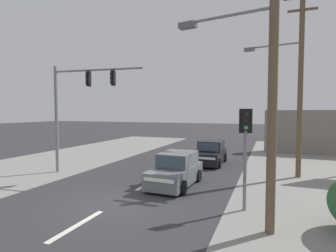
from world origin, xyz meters
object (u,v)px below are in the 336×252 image
at_px(utility_pole_foreground_right, 268,66).
at_px(traffic_signal_mast, 76,99).
at_px(hatchback_crossing_left, 176,170).
at_px(hatchback_receding_far, 211,153).
at_px(pedestal_signal_right_kerb, 245,142).
at_px(utility_pole_midground_right, 298,78).

height_order(utility_pole_foreground_right, traffic_signal_mast, utility_pole_foreground_right).
height_order(hatchback_crossing_left, hatchback_receding_far, same).
bearing_deg(hatchback_crossing_left, traffic_signal_mast, 178.48).
bearing_deg(hatchback_receding_far, utility_pole_foreground_right, -69.20).
height_order(utility_pole_foreground_right, pedestal_signal_right_kerb, utility_pole_foreground_right).
distance_m(utility_pole_midground_right, traffic_signal_mast, 11.87).
relative_size(utility_pole_midground_right, pedestal_signal_right_kerb, 2.74).
relative_size(utility_pole_foreground_right, traffic_signal_mast, 1.46).
relative_size(traffic_signal_mast, hatchback_receding_far, 1.65).
bearing_deg(utility_pole_midground_right, pedestal_signal_right_kerb, -109.53).
relative_size(utility_pole_midground_right, hatchback_crossing_left, 2.64).
distance_m(utility_pole_midground_right, hatchback_crossing_left, 7.94).
height_order(utility_pole_midground_right, pedestal_signal_right_kerb, utility_pole_midground_right).
bearing_deg(traffic_signal_mast, utility_pole_foreground_right, -21.16).
height_order(pedestal_signal_right_kerb, hatchback_crossing_left, pedestal_signal_right_kerb).
bearing_deg(hatchback_receding_far, traffic_signal_mast, -139.01).
relative_size(utility_pole_foreground_right, utility_pole_midground_right, 0.90).
xyz_separation_m(utility_pole_foreground_right, pedestal_signal_right_kerb, (-0.68, 1.49, -2.30)).
height_order(pedestal_signal_right_kerb, hatchback_receding_far, pedestal_signal_right_kerb).
bearing_deg(hatchback_crossing_left, pedestal_signal_right_kerb, -33.43).
xyz_separation_m(utility_pole_foreground_right, hatchback_crossing_left, (-3.99, 3.67, -4.02)).
bearing_deg(utility_pole_foreground_right, utility_pole_midground_right, 79.24).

